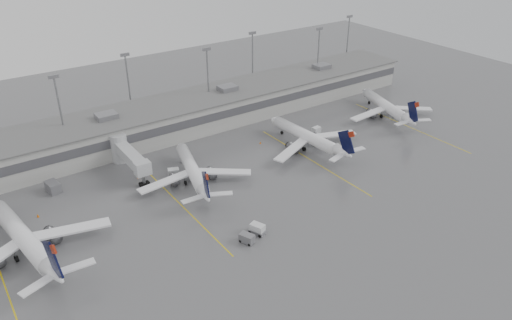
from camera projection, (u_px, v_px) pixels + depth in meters
ground at (323, 234)px, 94.53m from camera, size 260.00×260.00×0.00m
terminal at (181, 115)px, 134.60m from camera, size 152.00×17.00×9.45m
light_masts at (169, 82)px, 135.08m from camera, size 142.40×8.00×20.60m
jet_bridge_right at (126, 153)px, 115.58m from camera, size 4.00×17.20×7.00m
stand_markings at (251, 181)px, 111.93m from camera, size 105.25×40.00×0.01m
jet_far_left at (25, 239)px, 87.70m from camera, size 29.24×32.99×10.71m
jet_mid_left at (193, 171)px, 110.17m from camera, size 24.75×28.11×9.28m
jet_mid_right at (309, 137)px, 125.13m from camera, size 26.83×30.13×9.74m
jet_far_right at (388, 107)px, 143.14m from camera, size 25.01×28.45×9.46m
baggage_tug at (257, 230)px, 94.42m from camera, size 2.95×3.60×2.00m
baggage_cart at (247, 238)px, 91.88m from camera, size 2.50×3.15×1.77m
gse_uld_b at (174, 172)px, 113.65m from camera, size 2.90×2.40×1.76m
gse_uld_c at (316, 130)px, 134.29m from camera, size 2.36×1.69×1.58m
gse_loader at (53, 187)px, 107.45m from camera, size 2.82×3.97×2.29m
cone_a at (38, 215)px, 99.33m from camera, size 0.47×0.47×0.74m
cone_b at (138, 177)px, 112.88m from camera, size 0.46×0.46×0.74m
cone_c at (260, 142)px, 128.53m from camera, size 0.41×0.41×0.65m
cone_d at (369, 112)px, 146.60m from camera, size 0.50×0.50×0.80m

